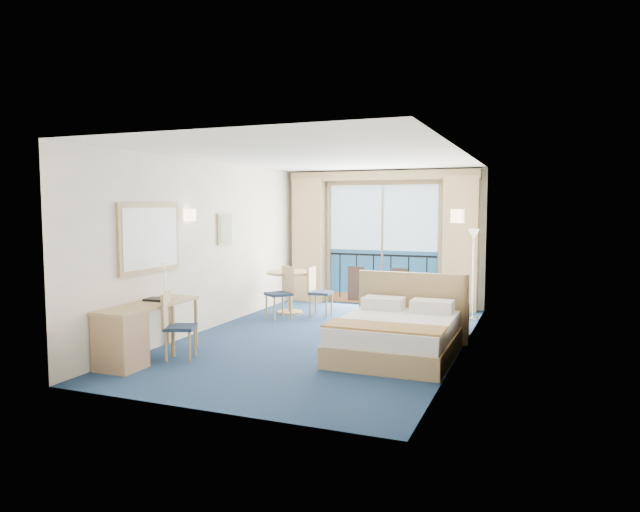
{
  "coord_description": "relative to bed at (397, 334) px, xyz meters",
  "views": [
    {
      "loc": [
        3.02,
        -7.84,
        1.98
      ],
      "look_at": [
        -0.16,
        0.2,
        1.22
      ],
      "focal_mm": 32.0,
      "sensor_mm": 36.0,
      "label": 1
    }
  ],
  "objects": [
    {
      "name": "floor",
      "position": [
        -1.24,
        0.55,
        -0.28
      ],
      "size": [
        6.5,
        6.5,
        0.0
      ],
      "primitive_type": "plane",
      "color": "navy",
      "rests_on": "ground"
    },
    {
      "name": "room_walls",
      "position": [
        -1.24,
        0.55,
        1.49
      ],
      "size": [
        4.04,
        6.54,
        2.72
      ],
      "color": "beige",
      "rests_on": "ground"
    },
    {
      "name": "balcony_door",
      "position": [
        -1.25,
        3.76,
        0.86
      ],
      "size": [
        2.36,
        0.03,
        2.52
      ],
      "color": "navy",
      "rests_on": "room_walls"
    },
    {
      "name": "curtain_left",
      "position": [
        -2.79,
        3.62,
        0.99
      ],
      "size": [
        0.65,
        0.22,
        2.55
      ],
      "primitive_type": "cube",
      "color": "#D6B876",
      "rests_on": "room_walls"
    },
    {
      "name": "curtain_right",
      "position": [
        0.31,
        3.62,
        0.99
      ],
      "size": [
        0.65,
        0.22,
        2.55
      ],
      "primitive_type": "cube",
      "color": "#D6B876",
      "rests_on": "room_walls"
    },
    {
      "name": "pelmet",
      "position": [
        -1.24,
        3.65,
        2.3
      ],
      "size": [
        3.8,
        0.25,
        0.18
      ],
      "primitive_type": "cube",
      "color": "#A18957",
      "rests_on": "room_walls"
    },
    {
      "name": "mirror",
      "position": [
        -3.21,
        -0.95,
        1.27
      ],
      "size": [
        0.05,
        1.25,
        0.95
      ],
      "color": "#A18957",
      "rests_on": "room_walls"
    },
    {
      "name": "wall_print",
      "position": [
        -3.21,
        1.0,
        1.32
      ],
      "size": [
        0.04,
        0.42,
        0.52
      ],
      "color": "#A18957",
      "rests_on": "room_walls"
    },
    {
      "name": "sconce_left",
      "position": [
        -3.18,
        -0.05,
        1.57
      ],
      "size": [
        0.18,
        0.18,
        0.18
      ],
      "primitive_type": "cylinder",
      "color": "beige",
      "rests_on": "room_walls"
    },
    {
      "name": "sconce_right",
      "position": [
        0.7,
        0.4,
        1.57
      ],
      "size": [
        0.18,
        0.18,
        0.18
      ],
      "primitive_type": "cylinder",
      "color": "beige",
      "rests_on": "room_walls"
    },
    {
      "name": "bed",
      "position": [
        0.0,
        0.0,
        0.0
      ],
      "size": [
        1.61,
        1.92,
        1.01
      ],
      "color": "#A18957",
      "rests_on": "ground"
    },
    {
      "name": "nightstand",
      "position": [
        0.55,
        1.46,
        -0.04
      ],
      "size": [
        0.37,
        0.36,
        0.49
      ],
      "primitive_type": "cube",
      "color": "#A88159",
      "rests_on": "ground"
    },
    {
      "name": "phone",
      "position": [
        0.58,
        1.46,
        0.24
      ],
      "size": [
        0.19,
        0.15,
        0.07
      ],
      "primitive_type": "cube",
      "rotation": [
        0.0,
        0.0,
        -0.15
      ],
      "color": "silver",
      "rests_on": "nightstand"
    },
    {
      "name": "armchair",
      "position": [
        0.16,
        1.86,
        0.03
      ],
      "size": [
        0.89,
        0.9,
        0.62
      ],
      "primitive_type": "imported",
      "rotation": [
        0.0,
        0.0,
        3.58
      ],
      "color": "#4A515A",
      "rests_on": "ground"
    },
    {
      "name": "floor_lamp",
      "position": [
        0.64,
        2.87,
        0.92
      ],
      "size": [
        0.22,
        0.22,
        1.59
      ],
      "color": "silver",
      "rests_on": "ground"
    },
    {
      "name": "desk",
      "position": [
        -2.97,
        -1.76,
        0.12
      ],
      "size": [
        0.53,
        1.55,
        0.72
      ],
      "color": "#A18957",
      "rests_on": "ground"
    },
    {
      "name": "desk_chair",
      "position": [
        -2.64,
        -1.24,
        0.2
      ],
      "size": [
        0.49,
        0.48,
        0.87
      ],
      "rotation": [
        0.0,
        0.0,
        1.94
      ],
      "color": "#1C2941",
      "rests_on": "ground"
    },
    {
      "name": "folder",
      "position": [
        -3.01,
        -1.09,
        0.46
      ],
      "size": [
        0.32,
        0.25,
        0.03
      ],
      "primitive_type": "cube",
      "rotation": [
        0.0,
        0.0,
        0.06
      ],
      "color": "black",
      "rests_on": "desk"
    },
    {
      "name": "desk_lamp",
      "position": [
        -3.04,
        -0.89,
        0.8
      ],
      "size": [
        0.13,
        0.13,
        0.48
      ],
      "color": "silver",
      "rests_on": "desk"
    },
    {
      "name": "round_table",
      "position": [
        -2.59,
        2.24,
        0.31
      ],
      "size": [
        0.86,
        0.86,
        0.78
      ],
      "color": "#A18957",
      "rests_on": "ground"
    },
    {
      "name": "table_chair_a",
      "position": [
        -2.02,
        2.17,
        0.21
      ],
      "size": [
        0.41,
        0.4,
        0.88
      ],
      "rotation": [
        0.0,
        0.0,
        1.62
      ],
      "color": "#1C2941",
      "rests_on": "ground"
    },
    {
      "name": "table_chair_b",
      "position": [
        -2.49,
        1.72,
        0.24
      ],
      "size": [
        0.56,
        0.56,
        0.92
      ],
      "rotation": [
        0.0,
        0.0,
        -0.66
      ],
      "color": "#1C2941",
      "rests_on": "ground"
    }
  ]
}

